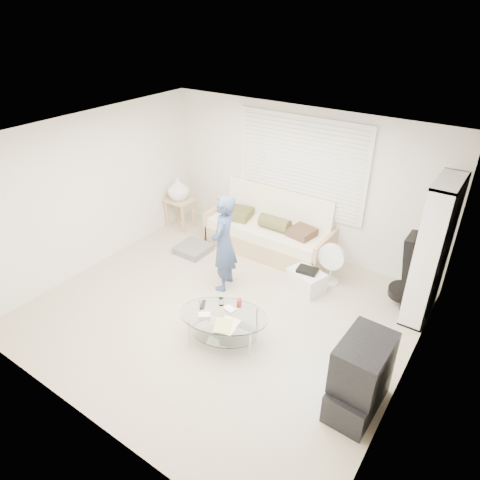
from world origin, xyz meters
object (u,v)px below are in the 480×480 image
Objects in this scene: futon_sofa at (270,232)px; tv_unit at (360,376)px; bookshelf at (432,252)px; coffee_table at (224,320)px.

futon_sofa is 2.40× the size of tv_unit.
bookshelf is (2.65, -0.29, 0.66)m from futon_sofa.
tv_unit is 1.82m from coffee_table.
coffee_table is (0.71, -2.33, -0.02)m from futon_sofa.
coffee_table is (-1.82, 0.01, -0.11)m from tv_unit.
coffee_table is at bearing -133.66° from bookshelf.
bookshelf is 2.89m from coffee_table.
bookshelf is 2.13m from tv_unit.
futon_sofa is 1.10× the size of bookshelf.
bookshelf reaches higher than coffee_table.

